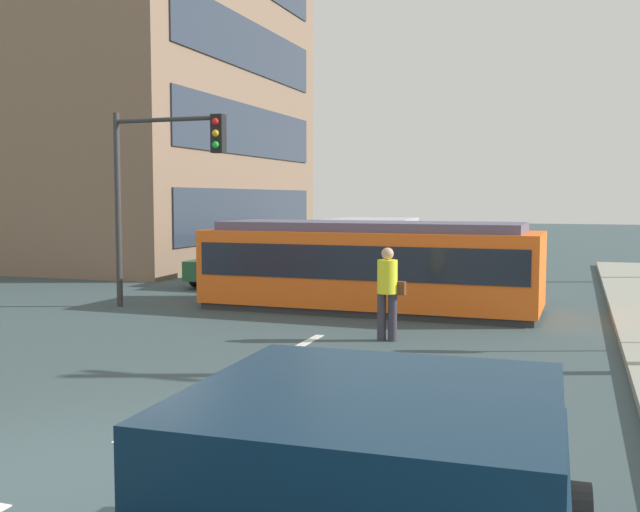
% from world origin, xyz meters
% --- Properties ---
extents(ground_plane, '(120.00, 120.00, 0.00)m').
position_xyz_m(ground_plane, '(0.00, 10.00, 0.00)').
color(ground_plane, '#37494D').
extents(lane_stripe_1, '(0.16, 2.40, 0.01)m').
position_xyz_m(lane_stripe_1, '(0.00, 2.00, 0.01)').
color(lane_stripe_1, silver).
rests_on(lane_stripe_1, ground).
extents(lane_stripe_2, '(0.16, 2.40, 0.01)m').
position_xyz_m(lane_stripe_2, '(0.00, 6.00, 0.01)').
color(lane_stripe_2, silver).
rests_on(lane_stripe_2, ground).
extents(lane_stripe_3, '(0.16, 2.40, 0.01)m').
position_xyz_m(lane_stripe_3, '(0.00, 16.54, 0.01)').
color(lane_stripe_3, silver).
rests_on(lane_stripe_3, ground).
extents(lane_stripe_4, '(0.16, 2.40, 0.01)m').
position_xyz_m(lane_stripe_4, '(0.00, 22.54, 0.01)').
color(lane_stripe_4, silver).
rests_on(lane_stripe_4, ground).
extents(streetcar_tram, '(7.57, 2.65, 2.01)m').
position_xyz_m(streetcar_tram, '(0.04, 10.54, 1.04)').
color(streetcar_tram, orange).
rests_on(streetcar_tram, ground).
extents(city_bus, '(2.71, 5.93, 1.88)m').
position_xyz_m(city_bus, '(-1.76, 16.23, 1.08)').
color(city_bus, '#A9ACA9').
rests_on(city_bus, ground).
extents(pedestrian_crossing, '(0.51, 0.36, 1.67)m').
position_xyz_m(pedestrian_crossing, '(1.30, 7.13, 0.94)').
color(pedestrian_crossing, '#35313D').
rests_on(pedestrian_crossing, ground).
extents(parked_sedan_mid, '(2.18, 4.43, 1.19)m').
position_xyz_m(parked_sedan_mid, '(-4.95, 14.50, 0.63)').
color(parked_sedan_mid, '#245834').
rests_on(parked_sedan_mid, ground).
extents(parked_sedan_far, '(2.09, 4.30, 1.19)m').
position_xyz_m(parked_sedan_far, '(-5.38, 20.34, 0.62)').
color(parked_sedan_far, '#3C5A44').
rests_on(parked_sedan_far, ground).
extents(traffic_light_mast, '(2.83, 0.33, 4.50)m').
position_xyz_m(traffic_light_mast, '(-4.49, 9.12, 3.18)').
color(traffic_light_mast, '#333333').
rests_on(traffic_light_mast, ground).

